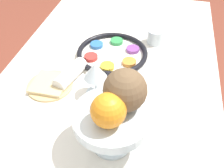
{
  "coord_description": "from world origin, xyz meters",
  "views": [
    {
      "loc": [
        0.68,
        0.17,
        1.4
      ],
      "look_at": [
        0.04,
        0.03,
        0.8
      ],
      "focal_mm": 42.0,
      "sensor_mm": 36.0,
      "label": 1
    }
  ],
  "objects_px": {
    "wine_glass": "(95,72)",
    "orange_fruit": "(108,110)",
    "fruit_stand": "(112,120)",
    "bread_plate": "(50,84)",
    "napkin_roll": "(70,75)",
    "coconut": "(125,90)",
    "cup_near": "(155,36)",
    "seder_plate": "(112,54)"
  },
  "relations": [
    {
      "from": "wine_glass",
      "to": "cup_near",
      "type": "xyz_separation_m",
      "value": [
        -0.36,
        0.17,
        -0.06
      ]
    },
    {
      "from": "wine_glass",
      "to": "cup_near",
      "type": "distance_m",
      "value": 0.4
    },
    {
      "from": "fruit_stand",
      "to": "coconut",
      "type": "xyz_separation_m",
      "value": [
        -0.03,
        0.03,
        0.08
      ]
    },
    {
      "from": "orange_fruit",
      "to": "napkin_roll",
      "type": "bearing_deg",
      "value": -142.49
    },
    {
      "from": "napkin_roll",
      "to": "cup_near",
      "type": "xyz_separation_m",
      "value": [
        -0.31,
        0.28,
        0.01
      ]
    },
    {
      "from": "bread_plate",
      "to": "napkin_roll",
      "type": "relative_size",
      "value": 1.02
    },
    {
      "from": "orange_fruit",
      "to": "cup_near",
      "type": "xyz_separation_m",
      "value": [
        -0.58,
        0.07,
        -0.14
      ]
    },
    {
      "from": "seder_plate",
      "to": "napkin_roll",
      "type": "xyz_separation_m",
      "value": [
        0.17,
        -0.12,
        0.01
      ]
    },
    {
      "from": "wine_glass",
      "to": "fruit_stand",
      "type": "height_order",
      "value": "fruit_stand"
    },
    {
      "from": "coconut",
      "to": "wine_glass",
      "type": "bearing_deg",
      "value": -141.62
    },
    {
      "from": "wine_glass",
      "to": "napkin_roll",
      "type": "bearing_deg",
      "value": -112.85
    },
    {
      "from": "wine_glass",
      "to": "orange_fruit",
      "type": "height_order",
      "value": "orange_fruit"
    },
    {
      "from": "bread_plate",
      "to": "napkin_roll",
      "type": "bearing_deg",
      "value": 128.67
    },
    {
      "from": "bread_plate",
      "to": "cup_near",
      "type": "distance_m",
      "value": 0.5
    },
    {
      "from": "seder_plate",
      "to": "wine_glass",
      "type": "distance_m",
      "value": 0.23
    },
    {
      "from": "coconut",
      "to": "cup_near",
      "type": "bearing_deg",
      "value": 175.12
    },
    {
      "from": "coconut",
      "to": "cup_near",
      "type": "xyz_separation_m",
      "value": [
        -0.52,
        0.04,
        -0.15
      ]
    },
    {
      "from": "cup_near",
      "to": "seder_plate",
      "type": "bearing_deg",
      "value": -48.45
    },
    {
      "from": "napkin_roll",
      "to": "wine_glass",
      "type": "bearing_deg",
      "value": 67.15
    },
    {
      "from": "napkin_roll",
      "to": "coconut",
      "type": "bearing_deg",
      "value": 48.96
    },
    {
      "from": "seder_plate",
      "to": "bread_plate",
      "type": "relative_size",
      "value": 1.76
    },
    {
      "from": "orange_fruit",
      "to": "cup_near",
      "type": "relative_size",
      "value": 1.24
    },
    {
      "from": "bread_plate",
      "to": "orange_fruit",
      "type": "bearing_deg",
      "value": 50.54
    },
    {
      "from": "fruit_stand",
      "to": "cup_near",
      "type": "bearing_deg",
      "value": 172.67
    },
    {
      "from": "coconut",
      "to": "fruit_stand",
      "type": "bearing_deg",
      "value": -37.53
    },
    {
      "from": "orange_fruit",
      "to": "bread_plate",
      "type": "xyz_separation_m",
      "value": [
        -0.22,
        -0.27,
        -0.16
      ]
    },
    {
      "from": "wine_glass",
      "to": "coconut",
      "type": "bearing_deg",
      "value": 38.38
    },
    {
      "from": "seder_plate",
      "to": "cup_near",
      "type": "height_order",
      "value": "cup_near"
    },
    {
      "from": "wine_glass",
      "to": "bread_plate",
      "type": "bearing_deg",
      "value": -89.09
    },
    {
      "from": "seder_plate",
      "to": "bread_plate",
      "type": "height_order",
      "value": "seder_plate"
    },
    {
      "from": "fruit_stand",
      "to": "bread_plate",
      "type": "xyz_separation_m",
      "value": [
        -0.19,
        -0.27,
        -0.09
      ]
    },
    {
      "from": "coconut",
      "to": "bread_plate",
      "type": "xyz_separation_m",
      "value": [
        -0.15,
        -0.29,
        -0.18
      ]
    },
    {
      "from": "seder_plate",
      "to": "orange_fruit",
      "type": "height_order",
      "value": "orange_fruit"
    },
    {
      "from": "fruit_stand",
      "to": "orange_fruit",
      "type": "relative_size",
      "value": 2.37
    },
    {
      "from": "bread_plate",
      "to": "napkin_roll",
      "type": "distance_m",
      "value": 0.08
    },
    {
      "from": "wine_glass",
      "to": "orange_fruit",
      "type": "xyz_separation_m",
      "value": [
        0.22,
        0.1,
        0.08
      ]
    },
    {
      "from": "orange_fruit",
      "to": "fruit_stand",
      "type": "bearing_deg",
      "value": 177.49
    },
    {
      "from": "seder_plate",
      "to": "fruit_stand",
      "type": "height_order",
      "value": "fruit_stand"
    },
    {
      "from": "wine_glass",
      "to": "seder_plate",
      "type": "bearing_deg",
      "value": 177.52
    },
    {
      "from": "coconut",
      "to": "bread_plate",
      "type": "relative_size",
      "value": 0.7
    },
    {
      "from": "orange_fruit",
      "to": "bread_plate",
      "type": "height_order",
      "value": "orange_fruit"
    },
    {
      "from": "seder_plate",
      "to": "coconut",
      "type": "distance_m",
      "value": 0.43
    }
  ]
}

